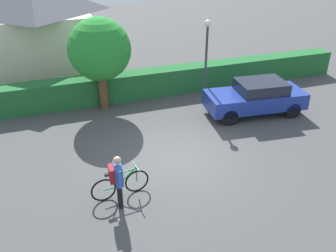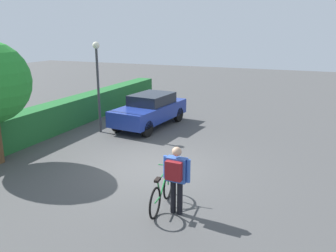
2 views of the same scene
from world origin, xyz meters
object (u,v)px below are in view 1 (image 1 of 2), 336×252
at_px(bicycle, 120,185).
at_px(person_rider, 117,177).
at_px(parked_car_near, 256,97).
at_px(street_lamp, 206,51).
at_px(tree_kerbside, 100,50).

distance_m(bicycle, person_rider, 0.73).
relative_size(parked_car_near, street_lamp, 1.13).
xyz_separation_m(bicycle, street_lamp, (4.85, 4.95, 2.03)).
relative_size(parked_car_near, person_rider, 2.57).
bearing_deg(parked_car_near, bicycle, -152.12).
relative_size(parked_car_near, bicycle, 2.42).
distance_m(parked_car_near, tree_kerbside, 6.65).
bearing_deg(person_rider, bicycle, 70.79).
height_order(parked_car_near, person_rider, person_rider).
distance_m(parked_car_near, bicycle, 7.35).
xyz_separation_m(parked_car_near, street_lamp, (-1.64, 1.52, 1.68)).
bearing_deg(bicycle, parked_car_near, 27.88).
distance_m(bicycle, street_lamp, 7.22).
bearing_deg(bicycle, tree_kerbside, 83.92).
bearing_deg(tree_kerbside, bicycle, -96.08).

